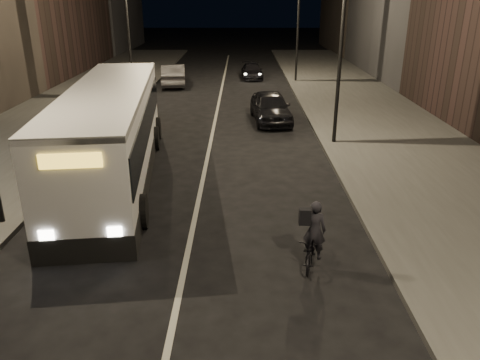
{
  "coord_description": "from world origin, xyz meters",
  "views": [
    {
      "loc": [
        1.41,
        -8.27,
        6.37
      ],
      "look_at": [
        1.38,
        3.92,
        1.5
      ],
      "focal_mm": 35.0,
      "sensor_mm": 36.0,
      "label": 1
    }
  ],
  "objects_px": {
    "streetlight_right_mid": "(337,20)",
    "car_mid": "(173,75)",
    "streetlight_left_far": "(131,11)",
    "streetlight_right_far": "(295,9)",
    "cyclist_on_bicycle": "(312,244)",
    "car_near": "(271,107)",
    "car_far": "(252,71)",
    "city_bus": "(112,129)"
  },
  "relations": [
    {
      "from": "streetlight_right_mid",
      "to": "car_mid",
      "type": "relative_size",
      "value": 1.69
    },
    {
      "from": "streetlight_left_far",
      "to": "car_mid",
      "type": "height_order",
      "value": "streetlight_left_far"
    },
    {
      "from": "streetlight_right_far",
      "to": "cyclist_on_bicycle",
      "type": "height_order",
      "value": "streetlight_right_far"
    },
    {
      "from": "streetlight_right_mid",
      "to": "car_near",
      "type": "relative_size",
      "value": 1.75
    },
    {
      "from": "cyclist_on_bicycle",
      "to": "car_far",
      "type": "relative_size",
      "value": 0.47
    },
    {
      "from": "streetlight_right_mid",
      "to": "car_far",
      "type": "height_order",
      "value": "streetlight_right_mid"
    },
    {
      "from": "city_bus",
      "to": "car_mid",
      "type": "bearing_deg",
      "value": 84.29
    },
    {
      "from": "cyclist_on_bicycle",
      "to": "car_mid",
      "type": "xyz_separation_m",
      "value": [
        -6.78,
        24.76,
        0.18
      ]
    },
    {
      "from": "car_near",
      "to": "car_far",
      "type": "bearing_deg",
      "value": 87.49
    },
    {
      "from": "cyclist_on_bicycle",
      "to": "car_near",
      "type": "relative_size",
      "value": 0.4
    },
    {
      "from": "streetlight_right_far",
      "to": "car_near",
      "type": "relative_size",
      "value": 1.75
    },
    {
      "from": "streetlight_right_far",
      "to": "car_far",
      "type": "xyz_separation_m",
      "value": [
        -3.05,
        1.91,
        -4.79
      ]
    },
    {
      "from": "car_near",
      "to": "streetlight_right_far",
      "type": "bearing_deg",
      "value": 73.36
    },
    {
      "from": "streetlight_left_far",
      "to": "car_far",
      "type": "xyz_separation_m",
      "value": [
        7.61,
        7.91,
        -4.79
      ]
    },
    {
      "from": "cyclist_on_bicycle",
      "to": "city_bus",
      "type": "bearing_deg",
      "value": 150.64
    },
    {
      "from": "streetlight_right_mid",
      "to": "car_near",
      "type": "height_order",
      "value": "streetlight_right_mid"
    },
    {
      "from": "streetlight_left_far",
      "to": "car_near",
      "type": "height_order",
      "value": "streetlight_left_far"
    },
    {
      "from": "city_bus",
      "to": "car_mid",
      "type": "distance_m",
      "value": 18.61
    },
    {
      "from": "city_bus",
      "to": "cyclist_on_bicycle",
      "type": "relative_size",
      "value": 6.81
    },
    {
      "from": "car_near",
      "to": "car_mid",
      "type": "xyz_separation_m",
      "value": [
        -6.57,
        10.5,
        -0.0
      ]
    },
    {
      "from": "streetlight_left_far",
      "to": "cyclist_on_bicycle",
      "type": "bearing_deg",
      "value": -67.06
    },
    {
      "from": "city_bus",
      "to": "streetlight_right_mid",
      "type": "bearing_deg",
      "value": 17.88
    },
    {
      "from": "streetlight_right_far",
      "to": "city_bus",
      "type": "distance_m",
      "value": 22.0
    },
    {
      "from": "streetlight_left_far",
      "to": "cyclist_on_bicycle",
      "type": "distance_m",
      "value": 22.36
    },
    {
      "from": "city_bus",
      "to": "car_far",
      "type": "bearing_deg",
      "value": 69.01
    },
    {
      "from": "streetlight_left_far",
      "to": "cyclist_on_bicycle",
      "type": "xyz_separation_m",
      "value": [
        8.51,
        -20.12,
        -4.75
      ]
    },
    {
      "from": "city_bus",
      "to": "cyclist_on_bicycle",
      "type": "bearing_deg",
      "value": -50.51
    },
    {
      "from": "streetlight_right_far",
      "to": "city_bus",
      "type": "xyz_separation_m",
      "value": [
        -8.6,
        -19.94,
        -3.55
      ]
    },
    {
      "from": "city_bus",
      "to": "car_mid",
      "type": "xyz_separation_m",
      "value": [
        -0.33,
        18.58,
        -1.02
      ]
    },
    {
      "from": "car_near",
      "to": "cyclist_on_bicycle",
      "type": "bearing_deg",
      "value": -94.54
    },
    {
      "from": "streetlight_right_mid",
      "to": "cyclist_on_bicycle",
      "type": "xyz_separation_m",
      "value": [
        -2.15,
        -10.12,
        -4.75
      ]
    },
    {
      "from": "city_bus",
      "to": "cyclist_on_bicycle",
      "type": "distance_m",
      "value": 9.01
    },
    {
      "from": "streetlight_right_mid",
      "to": "car_mid",
      "type": "bearing_deg",
      "value": 121.39
    },
    {
      "from": "car_mid",
      "to": "city_bus",
      "type": "bearing_deg",
      "value": 84.23
    },
    {
      "from": "car_mid",
      "to": "car_far",
      "type": "bearing_deg",
      "value": -157.72
    },
    {
      "from": "car_near",
      "to": "streetlight_left_far",
      "type": "bearing_deg",
      "value": 139.41
    },
    {
      "from": "cyclist_on_bicycle",
      "to": "car_near",
      "type": "bearing_deg",
      "value": 105.26
    },
    {
      "from": "city_bus",
      "to": "cyclist_on_bicycle",
      "type": "xyz_separation_m",
      "value": [
        6.45,
        -6.18,
        -1.2
      ]
    },
    {
      "from": "streetlight_left_far",
      "to": "car_near",
      "type": "relative_size",
      "value": 1.75
    },
    {
      "from": "streetlight_left_far",
      "to": "car_far",
      "type": "relative_size",
      "value": 2.06
    },
    {
      "from": "cyclist_on_bicycle",
      "to": "car_near",
      "type": "height_order",
      "value": "cyclist_on_bicycle"
    },
    {
      "from": "streetlight_right_far",
      "to": "car_mid",
      "type": "relative_size",
      "value": 1.69
    }
  ]
}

